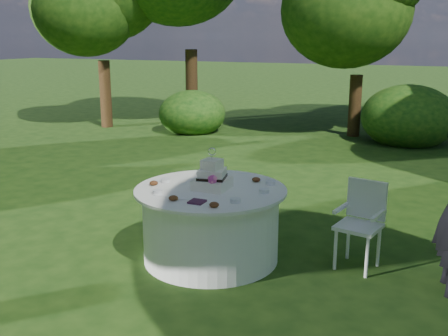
{
  "coord_description": "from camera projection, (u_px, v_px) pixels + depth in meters",
  "views": [
    {
      "loc": [
        2.21,
        -4.64,
        2.28
      ],
      "look_at": [
        0.15,
        0.0,
        1.0
      ],
      "focal_mm": 42.0,
      "sensor_mm": 36.0,
      "label": 1
    }
  ],
  "objects": [
    {
      "name": "petal_cups",
      "position": [
        200.0,
        191.0,
        5.18
      ],
      "size": [
        1.02,
        1.05,
        0.05
      ],
      "color": "#562D16",
      "rests_on": "table"
    },
    {
      "name": "napkins",
      "position": [
        197.0,
        202.0,
        4.88
      ],
      "size": [
        0.14,
        0.14,
        0.02
      ],
      "primitive_type": "cube",
      "color": "#421C38",
      "rests_on": "table"
    },
    {
      "name": "chair",
      "position": [
        362.0,
        217.0,
        5.24
      ],
      "size": [
        0.48,
        0.47,
        0.88
      ],
      "color": "white",
      "rests_on": "ground"
    },
    {
      "name": "cake",
      "position": [
        212.0,
        178.0,
        5.31
      ],
      "size": [
        0.34,
        0.35,
        0.43
      ],
      "color": "white",
      "rests_on": "table"
    },
    {
      "name": "ground",
      "position": [
        211.0,
        258.0,
        5.53
      ],
      "size": [
        80.0,
        80.0,
        0.0
      ],
      "primitive_type": "plane",
      "color": "black",
      "rests_on": "ground"
    },
    {
      "name": "table",
      "position": [
        211.0,
        224.0,
        5.44
      ],
      "size": [
        1.56,
        1.56,
        0.77
      ],
      "color": "white",
      "rests_on": "ground"
    },
    {
      "name": "feather_plume",
      "position": [
        174.0,
        197.0,
        5.03
      ],
      "size": [
        0.48,
        0.07,
        0.01
      ],
      "primitive_type": "ellipsoid",
      "color": "white",
      "rests_on": "table"
    },
    {
      "name": "votives",
      "position": [
        215.0,
        186.0,
        5.35
      ],
      "size": [
        1.19,
        0.93,
        0.04
      ],
      "color": "silver",
      "rests_on": "table"
    }
  ]
}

